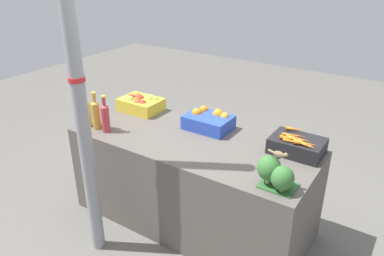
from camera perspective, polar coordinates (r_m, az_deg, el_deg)
The scene contains 11 objects.
ground_plane at distance 3.31m, azimuth 0.00°, elevation -13.60°, with size 10.00×10.00×0.00m, color #605E59.
market_table at distance 3.08m, azimuth 0.00°, elevation -8.09°, with size 1.92×0.81×0.76m, color #56514C.
support_pole at distance 2.48m, azimuth -17.12°, elevation 6.81°, with size 0.11×0.11×2.67m.
apple_crate at distance 3.45m, azimuth -7.80°, elevation 3.73°, with size 0.37×0.27×0.15m.
orange_crate at distance 3.06m, azimuth 2.55°, elevation 1.13°, with size 0.37×0.27×0.15m.
carrot_crate at distance 2.78m, azimuth 15.73°, elevation -2.53°, with size 0.37×0.27×0.15m.
broccoli_pile at distance 2.34m, azimuth 12.77°, elevation -6.85°, with size 0.25×0.20×0.20m.
juice_bottle_golden at distance 3.21m, azimuth -15.78°, elevation 2.40°, with size 0.07×0.07×0.29m.
juice_bottle_amber at distance 3.13m, azimuth -14.44°, elevation 2.14°, with size 0.07×0.07×0.31m.
juice_bottle_ruby at distance 3.05m, azimuth -13.07°, elevation 1.67°, with size 0.07×0.07×0.31m.
sparrow_bird at distance 2.29m, azimuth 13.22°, elevation -3.95°, with size 0.14×0.04×0.05m.
Camera 1 is at (1.42, -2.16, 2.07)m, focal length 35.00 mm.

